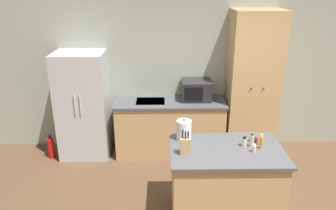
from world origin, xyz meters
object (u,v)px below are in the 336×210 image
at_px(pantry_cabinet, 252,85).
at_px(spice_bottle_green_herb, 254,148).
at_px(spice_bottle_tall_dark, 255,141).
at_px(spice_bottle_amber_oil, 244,142).
at_px(spice_bottle_pale_salt, 261,142).
at_px(knife_block, 185,146).
at_px(fire_extinguisher, 51,148).
at_px(microwave, 196,90).
at_px(spice_bottle_orange_cap, 252,137).
at_px(spice_bottle_short_red, 252,140).
at_px(refrigerator, 83,105).
at_px(kettle, 184,130).

distance_m(pantry_cabinet, spice_bottle_green_herb, 1.70).
height_order(pantry_cabinet, spice_bottle_tall_dark, pantry_cabinet).
relative_size(spice_bottle_amber_oil, spice_bottle_pale_salt, 0.67).
bearing_deg(knife_block, spice_bottle_green_herb, 2.23).
relative_size(pantry_cabinet, spice_bottle_amber_oil, 19.30).
bearing_deg(fire_extinguisher, pantry_cabinet, 3.35).
relative_size(microwave, spice_bottle_tall_dark, 4.80).
relative_size(spice_bottle_green_herb, spice_bottle_pale_salt, 0.54).
bearing_deg(spice_bottle_amber_oil, spice_bottle_orange_cap, 44.52).
bearing_deg(pantry_cabinet, spice_bottle_orange_cap, -103.71).
xyz_separation_m(spice_bottle_green_herb, spice_bottle_orange_cap, (0.04, 0.25, 0.01)).
bearing_deg(spice_bottle_short_red, spice_bottle_orange_cap, 73.86).
xyz_separation_m(pantry_cabinet, spice_bottle_short_red, (-0.38, -1.52, -0.16)).
height_order(spice_bottle_tall_dark, spice_bottle_orange_cap, spice_bottle_orange_cap).
bearing_deg(refrigerator, kettle, -41.14).
bearing_deg(pantry_cabinet, kettle, -130.43).
bearing_deg(knife_block, spice_bottle_tall_dark, 14.56).
xyz_separation_m(microwave, spice_bottle_tall_dark, (0.53, -1.52, -0.11)).
distance_m(spice_bottle_short_red, kettle, 0.78).
xyz_separation_m(spice_bottle_tall_dark, fire_extinguisher, (-2.82, 1.27, -0.76)).
bearing_deg(spice_bottle_pale_salt, spice_bottle_amber_oil, 161.40).
xyz_separation_m(knife_block, spice_bottle_pale_salt, (0.85, 0.10, -0.02)).
bearing_deg(spice_bottle_orange_cap, spice_bottle_pale_salt, -73.45).
bearing_deg(spice_bottle_tall_dark, pantry_cabinet, 77.62).
bearing_deg(knife_block, kettle, 88.93).
height_order(spice_bottle_tall_dark, fire_extinguisher, spice_bottle_tall_dark).
height_order(spice_bottle_short_red, spice_bottle_orange_cap, spice_bottle_short_red).
relative_size(spice_bottle_amber_oil, kettle, 0.45).
distance_m(refrigerator, spice_bottle_amber_oil, 2.61).
height_order(pantry_cabinet, microwave, pantry_cabinet).
bearing_deg(pantry_cabinet, spice_bottle_green_herb, -103.05).
bearing_deg(spice_bottle_amber_oil, kettle, 164.64).
bearing_deg(spice_bottle_short_red, spice_bottle_tall_dark, 46.92).
distance_m(microwave, kettle, 1.41).
distance_m(microwave, spice_bottle_pale_salt, 1.72).
distance_m(microwave, spice_bottle_orange_cap, 1.54).
bearing_deg(knife_block, spice_bottle_short_red, 11.31).
height_order(spice_bottle_short_red, spice_bottle_amber_oil, spice_bottle_short_red).
bearing_deg(refrigerator, spice_bottle_short_red, -33.67).
relative_size(spice_bottle_tall_dark, kettle, 0.36).
bearing_deg(spice_bottle_green_herb, fire_extinguisher, 152.18).
bearing_deg(microwave, spice_bottle_amber_oil, -75.82).
relative_size(spice_bottle_short_red, kettle, 0.66).
height_order(knife_block, spice_bottle_green_herb, knife_block).
bearing_deg(kettle, knife_block, -91.07).
relative_size(refrigerator, spice_bottle_green_herb, 17.42).
height_order(spice_bottle_green_herb, kettle, kettle).
bearing_deg(spice_bottle_tall_dark, knife_block, -165.44).
bearing_deg(spice_bottle_green_herb, knife_block, -177.77).
bearing_deg(fire_extinguisher, refrigerator, 15.75).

